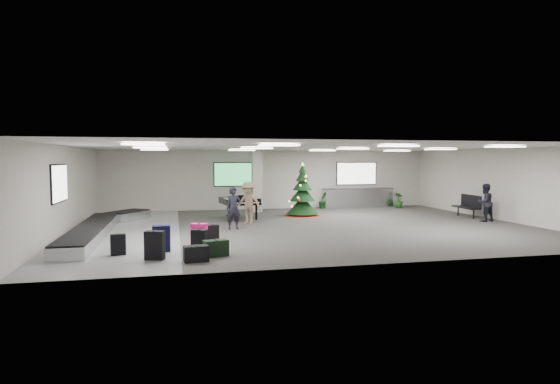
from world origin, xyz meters
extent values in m
plane|color=#373532|center=(0.00, 0.00, 0.00)|extent=(18.00, 18.00, 0.00)
cube|color=#ADA89E|center=(0.00, 7.00, 1.60)|extent=(18.00, 0.02, 3.20)
cube|color=#ADA89E|center=(0.00, -7.00, 1.60)|extent=(18.00, 0.02, 3.20)
cube|color=#ADA89E|center=(-9.00, 0.00, 1.60)|extent=(0.02, 14.00, 3.20)
cube|color=#ADA89E|center=(9.00, 0.00, 1.60)|extent=(0.02, 14.00, 3.20)
cube|color=silver|center=(0.00, 0.00, 3.20)|extent=(18.00, 14.00, 0.02)
cube|color=slate|center=(-7.00, 0.00, 0.00)|extent=(4.00, 14.00, 0.01)
cube|color=#B5AFA6|center=(-1.00, 5.60, 1.60)|extent=(0.50, 0.50, 3.20)
cube|color=green|center=(-2.00, 6.95, 1.90)|extent=(2.20, 0.08, 1.30)
cube|color=white|center=(5.00, 6.95, 1.90)|extent=(2.40, 0.08, 1.30)
cube|color=white|center=(-8.95, -1.00, 1.90)|extent=(0.08, 2.10, 1.30)
cube|color=white|center=(-6.00, -4.00, 3.14)|extent=(1.20, 0.60, 0.04)
cube|color=white|center=(-6.00, 0.00, 3.14)|extent=(1.20, 0.60, 0.04)
cube|color=white|center=(-6.00, 4.00, 3.14)|extent=(1.20, 0.60, 0.04)
cube|color=white|center=(-2.00, -4.00, 3.14)|extent=(1.20, 0.60, 0.04)
cube|color=white|center=(-2.00, 0.00, 3.14)|extent=(1.20, 0.60, 0.04)
cube|color=white|center=(-2.00, 4.00, 3.14)|extent=(1.20, 0.60, 0.04)
cube|color=white|center=(2.00, -4.00, 3.14)|extent=(1.20, 0.60, 0.04)
cube|color=white|center=(2.00, 0.00, 3.14)|extent=(1.20, 0.60, 0.04)
cube|color=white|center=(2.00, 4.00, 3.14)|extent=(1.20, 0.60, 0.04)
cube|color=white|center=(6.00, -4.00, 3.14)|extent=(1.20, 0.60, 0.04)
cube|color=white|center=(6.00, 0.00, 3.14)|extent=(1.20, 0.60, 0.04)
cube|color=white|center=(6.00, 4.00, 3.14)|extent=(1.20, 0.60, 0.04)
cube|color=silver|center=(-8.00, -1.00, 0.19)|extent=(1.00, 8.00, 0.38)
cube|color=black|center=(-8.00, -1.00, 0.40)|extent=(0.95, 7.90, 0.05)
cube|color=silver|center=(-7.20, 3.60, 0.19)|extent=(1.97, 2.21, 0.38)
cube|color=black|center=(-7.20, 3.60, 0.40)|extent=(1.87, 2.10, 0.05)
cube|color=silver|center=(5.00, 6.65, 0.53)|extent=(4.00, 0.60, 1.05)
cube|color=#2F2E31|center=(5.00, 6.65, 1.06)|extent=(4.05, 0.65, 0.04)
cube|color=black|center=(-5.70, -5.17, 0.39)|extent=(0.56, 0.41, 0.78)
cube|color=black|center=(-5.70, -5.17, 0.79)|extent=(0.08, 0.17, 0.02)
cube|color=black|center=(-4.47, -4.53, 0.34)|extent=(0.50, 0.42, 0.68)
cube|color=black|center=(-4.47, -4.53, 0.69)|extent=(0.10, 0.14, 0.02)
cube|color=#F31F79|center=(-4.43, -3.66, 0.37)|extent=(0.54, 0.42, 0.74)
cube|color=black|center=(-4.43, -3.66, 0.75)|extent=(0.09, 0.16, 0.02)
cube|color=black|center=(-3.99, -3.02, 0.30)|extent=(0.45, 0.34, 0.60)
cube|color=black|center=(-3.99, -3.02, 0.61)|extent=(0.07, 0.13, 0.02)
cube|color=black|center=(-5.55, -4.09, 0.39)|extent=(0.53, 0.33, 0.78)
cube|color=black|center=(-5.55, -4.09, 0.79)|extent=(0.04, 0.18, 0.02)
cube|color=black|center=(-6.73, -4.33, 0.30)|extent=(0.44, 0.31, 0.60)
cube|color=black|center=(-6.73, -4.33, 0.61)|extent=(0.06, 0.13, 0.02)
cube|color=black|center=(-4.05, -5.05, 0.23)|extent=(0.74, 0.50, 0.45)
cube|color=black|center=(-4.05, -5.05, 0.46)|extent=(0.08, 0.21, 0.02)
cube|color=black|center=(-4.62, -5.64, 0.21)|extent=(0.68, 0.43, 0.42)
cube|color=black|center=(-4.62, -5.64, 0.43)|extent=(0.06, 0.22, 0.02)
cone|color=maroon|center=(0.85, 3.51, 0.06)|extent=(1.81, 1.81, 0.11)
cylinder|color=#3F2819|center=(0.85, 3.51, 0.24)|extent=(0.11, 0.11, 0.48)
cone|color=black|center=(0.85, 3.51, 0.52)|extent=(1.52, 1.52, 0.86)
cone|color=black|center=(0.85, 3.51, 1.09)|extent=(1.24, 1.24, 0.76)
cone|color=black|center=(0.85, 3.51, 1.57)|extent=(0.95, 0.95, 0.67)
cone|color=black|center=(0.85, 3.51, 1.95)|extent=(0.67, 0.67, 0.57)
cone|color=black|center=(0.85, 3.51, 2.28)|extent=(0.38, 0.38, 0.43)
cone|color=#FFE566|center=(0.85, 3.51, 2.49)|extent=(0.15, 0.15, 0.17)
cube|color=black|center=(-2.26, 3.12, 0.82)|extent=(1.75, 1.92, 0.28)
cube|color=black|center=(-2.15, 2.18, 0.74)|extent=(1.48, 0.47, 0.10)
cube|color=white|center=(-2.14, 2.15, 0.80)|extent=(1.31, 0.30, 0.02)
cube|color=black|center=(-2.18, 2.42, 1.02)|extent=(0.70, 0.11, 0.22)
cylinder|color=black|center=(-2.77, 2.35, 0.34)|extent=(0.10, 0.10, 0.68)
cylinder|color=black|center=(-1.58, 2.50, 0.34)|extent=(0.10, 0.10, 0.68)
cylinder|color=black|center=(-2.34, 3.81, 0.34)|extent=(0.10, 0.10, 0.68)
cube|color=black|center=(8.14, 1.21, 0.46)|extent=(0.67, 1.69, 0.07)
cylinder|color=black|center=(8.14, 0.55, 0.22)|extent=(0.07, 0.07, 0.44)
cylinder|color=black|center=(8.14, 1.88, 0.22)|extent=(0.07, 0.07, 0.44)
cube|color=black|center=(8.40, 1.21, 0.77)|extent=(0.17, 1.66, 0.55)
imported|color=black|center=(-2.93, -0.14, 0.82)|extent=(0.64, 0.46, 1.64)
imported|color=#886F54|center=(-2.14, 1.27, 0.89)|extent=(1.32, 1.19, 1.78)
imported|color=black|center=(8.03, -0.30, 0.83)|extent=(0.90, 0.76, 1.65)
imported|color=#133A12|center=(2.82, 6.50, 0.45)|extent=(0.61, 0.63, 0.89)
imported|color=#133A12|center=(7.08, 5.83, 0.43)|extent=(0.65, 0.65, 0.85)
camera|label=1|loc=(-5.16, -18.07, 2.71)|focal=30.00mm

